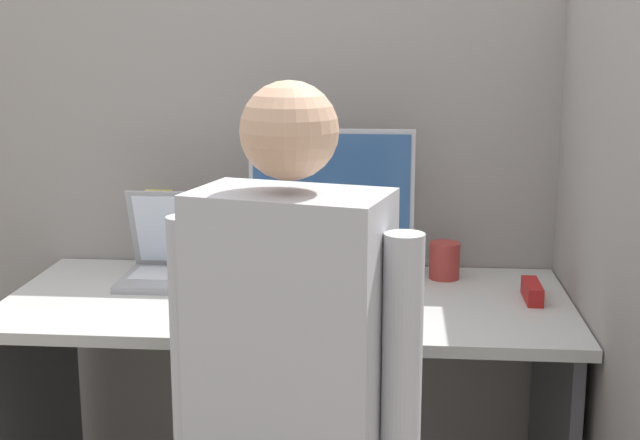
% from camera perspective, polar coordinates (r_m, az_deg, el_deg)
% --- Properties ---
extents(cubicle_panel_back, '(2.00, 0.05, 1.62)m').
position_cam_1_polar(cubicle_panel_back, '(2.72, -1.17, -0.97)').
color(cubicle_panel_back, gray).
rests_on(cubicle_panel_back, ground).
extents(cubicle_panel_right, '(0.04, 1.32, 1.62)m').
position_cam_1_polar(cubicle_panel_right, '(2.34, 16.94, -3.74)').
color(cubicle_panel_right, gray).
rests_on(cubicle_panel_right, ground).
extents(desk, '(1.50, 0.69, 0.73)m').
position_cam_1_polar(desk, '(2.45, -2.05, -8.87)').
color(desk, '#B7B7B2').
rests_on(desk, ground).
extents(paper_box, '(0.36, 0.21, 0.06)m').
position_cam_1_polar(paper_box, '(2.55, 0.72, -3.18)').
color(paper_box, white).
rests_on(paper_box, desk).
extents(monitor, '(0.46, 0.20, 0.37)m').
position_cam_1_polar(monitor, '(2.50, 0.73, 1.73)').
color(monitor, '#B2B2B7').
rests_on(monitor, paper_box).
extents(laptop, '(0.30, 0.25, 0.25)m').
position_cam_1_polar(laptop, '(2.56, -9.08, -2.76)').
color(laptop, '#99999E').
rests_on(laptop, desk).
extents(mouse, '(0.07, 0.06, 0.04)m').
position_cam_1_polar(mouse, '(2.36, -5.74, -4.80)').
color(mouse, black).
rests_on(mouse, desk).
extents(stapler, '(0.04, 0.15, 0.05)m').
position_cam_1_polar(stapler, '(2.42, 13.42, -4.46)').
color(stapler, '#A31919').
rests_on(stapler, desk).
extents(carrot_toy, '(0.05, 0.12, 0.05)m').
position_cam_1_polar(carrot_toy, '(2.22, 1.52, -5.71)').
color(carrot_toy, orange).
rests_on(carrot_toy, desk).
extents(person, '(0.47, 0.49, 1.35)m').
position_cam_1_polar(person, '(1.60, -1.58, -12.29)').
color(person, brown).
rests_on(person, ground).
extents(coffee_mug, '(0.09, 0.09, 0.11)m').
position_cam_1_polar(coffee_mug, '(2.58, 7.98, -2.59)').
color(coffee_mug, '#A3332D').
rests_on(coffee_mug, desk).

